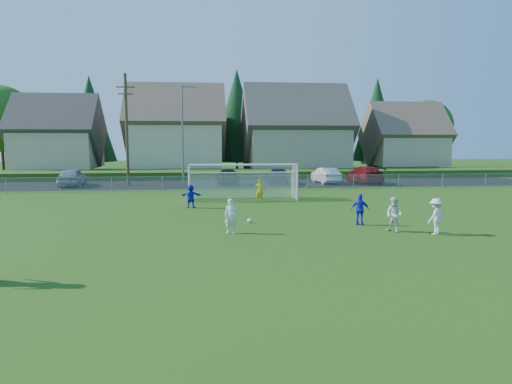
{
  "coord_description": "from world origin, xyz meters",
  "views": [
    {
      "loc": [
        -2.72,
        -15.38,
        4.05
      ],
      "look_at": [
        0.0,
        8.0,
        1.4
      ],
      "focal_mm": 32.0,
      "sensor_mm": 36.0,
      "label": 1
    }
  ],
  "objects_px": {
    "player_blue_a": "(360,210)",
    "soccer_ball": "(249,221)",
    "player_white_c": "(436,216)",
    "car_d": "(228,177)",
    "player_white_a": "(231,216)",
    "car_f": "(326,175)",
    "soccer_goal": "(243,176)",
    "goalkeeper": "(260,190)",
    "car_g": "(364,175)",
    "car_a": "(72,177)",
    "car_e": "(278,175)",
    "player_blue_b": "(191,196)",
    "player_white_b": "(394,215)"
  },
  "relations": [
    {
      "from": "goalkeeper",
      "to": "player_white_a",
      "type": "bearing_deg",
      "value": 95.41
    },
    {
      "from": "player_blue_b",
      "to": "car_f",
      "type": "height_order",
      "value": "car_f"
    },
    {
      "from": "car_f",
      "to": "player_white_a",
      "type": "bearing_deg",
      "value": 61.0
    },
    {
      "from": "player_white_b",
      "to": "goalkeeper",
      "type": "relative_size",
      "value": 1.05
    },
    {
      "from": "player_blue_b",
      "to": "player_white_a",
      "type": "bearing_deg",
      "value": 112.97
    },
    {
      "from": "player_blue_a",
      "to": "soccer_goal",
      "type": "height_order",
      "value": "soccer_goal"
    },
    {
      "from": "player_white_b",
      "to": "car_g",
      "type": "height_order",
      "value": "car_g"
    },
    {
      "from": "player_blue_a",
      "to": "goalkeeper",
      "type": "distance_m",
      "value": 9.92
    },
    {
      "from": "car_f",
      "to": "soccer_goal",
      "type": "bearing_deg",
      "value": 46.68
    },
    {
      "from": "player_white_b",
      "to": "car_e",
      "type": "distance_m",
      "value": 23.55
    },
    {
      "from": "player_blue_a",
      "to": "car_f",
      "type": "xyz_separation_m",
      "value": [
        4.14,
        21.46,
        -0.01
      ]
    },
    {
      "from": "car_e",
      "to": "car_f",
      "type": "height_order",
      "value": "car_e"
    },
    {
      "from": "player_white_a",
      "to": "car_f",
      "type": "bearing_deg",
      "value": 69.28
    },
    {
      "from": "soccer_ball",
      "to": "car_f",
      "type": "height_order",
      "value": "car_f"
    },
    {
      "from": "player_white_a",
      "to": "car_e",
      "type": "height_order",
      "value": "car_e"
    },
    {
      "from": "player_white_c",
      "to": "car_d",
      "type": "relative_size",
      "value": 0.33
    },
    {
      "from": "car_f",
      "to": "car_e",
      "type": "bearing_deg",
      "value": -7.2
    },
    {
      "from": "soccer_ball",
      "to": "car_g",
      "type": "distance_m",
      "value": 23.91
    },
    {
      "from": "player_white_c",
      "to": "soccer_goal",
      "type": "height_order",
      "value": "soccer_goal"
    },
    {
      "from": "player_blue_a",
      "to": "car_g",
      "type": "distance_m",
      "value": 22.6
    },
    {
      "from": "car_g",
      "to": "soccer_goal",
      "type": "xyz_separation_m",
      "value": [
        -12.67,
        -10.74,
        0.81
      ]
    },
    {
      "from": "car_d",
      "to": "car_a",
      "type": "bearing_deg",
      "value": 1.61
    },
    {
      "from": "car_e",
      "to": "soccer_goal",
      "type": "height_order",
      "value": "soccer_goal"
    },
    {
      "from": "player_white_b",
      "to": "car_g",
      "type": "relative_size",
      "value": 0.28
    },
    {
      "from": "player_white_a",
      "to": "soccer_ball",
      "type": "bearing_deg",
      "value": 70.91
    },
    {
      "from": "player_blue_a",
      "to": "car_e",
      "type": "xyz_separation_m",
      "value": [
        -0.41,
        21.69,
        0.02
      ]
    },
    {
      "from": "player_white_c",
      "to": "soccer_goal",
      "type": "xyz_separation_m",
      "value": [
        -7.3,
        12.92,
        0.84
      ]
    },
    {
      "from": "car_f",
      "to": "soccer_goal",
      "type": "distance_m",
      "value": 14.21
    },
    {
      "from": "car_e",
      "to": "car_f",
      "type": "xyz_separation_m",
      "value": [
        4.55,
        -0.23,
        -0.03
      ]
    },
    {
      "from": "player_white_a",
      "to": "goalkeeper",
      "type": "distance_m",
      "value": 10.77
    },
    {
      "from": "player_blue_b",
      "to": "soccer_goal",
      "type": "distance_m",
      "value": 5.22
    },
    {
      "from": "car_e",
      "to": "car_g",
      "type": "bearing_deg",
      "value": -178.33
    },
    {
      "from": "car_f",
      "to": "goalkeeper",
      "type": "bearing_deg",
      "value": 52.98
    },
    {
      "from": "player_white_a",
      "to": "player_blue_b",
      "type": "distance_m",
      "value": 8.17
    },
    {
      "from": "goalkeeper",
      "to": "soccer_goal",
      "type": "relative_size",
      "value": 0.2
    },
    {
      "from": "car_d",
      "to": "soccer_goal",
      "type": "bearing_deg",
      "value": 91.23
    },
    {
      "from": "player_blue_b",
      "to": "goalkeeper",
      "type": "relative_size",
      "value": 0.95
    },
    {
      "from": "player_blue_b",
      "to": "soccer_goal",
      "type": "bearing_deg",
      "value": -123.41
    },
    {
      "from": "soccer_goal",
      "to": "player_white_c",
      "type": "bearing_deg",
      "value": -60.55
    },
    {
      "from": "player_white_c",
      "to": "car_d",
      "type": "height_order",
      "value": "player_white_c"
    },
    {
      "from": "player_white_b",
      "to": "player_white_c",
      "type": "distance_m",
      "value": 1.73
    },
    {
      "from": "player_blue_a",
      "to": "soccer_ball",
      "type": "bearing_deg",
      "value": 16.47
    },
    {
      "from": "player_white_c",
      "to": "car_g",
      "type": "relative_size",
      "value": 0.28
    },
    {
      "from": "player_white_c",
      "to": "player_blue_a",
      "type": "relative_size",
      "value": 1.05
    },
    {
      "from": "player_blue_a",
      "to": "player_white_a",
      "type": "bearing_deg",
      "value": 40.92
    },
    {
      "from": "soccer_goal",
      "to": "goalkeeper",
      "type": "bearing_deg",
      "value": -50.45
    },
    {
      "from": "player_white_c",
      "to": "car_a",
      "type": "height_order",
      "value": "car_a"
    },
    {
      "from": "player_white_c",
      "to": "car_g",
      "type": "distance_m",
      "value": 24.27
    },
    {
      "from": "player_white_a",
      "to": "car_f",
      "type": "xyz_separation_m",
      "value": [
        10.45,
        22.73,
        -0.02
      ]
    },
    {
      "from": "car_d",
      "to": "soccer_ball",
      "type": "bearing_deg",
      "value": 89.04
    }
  ]
}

